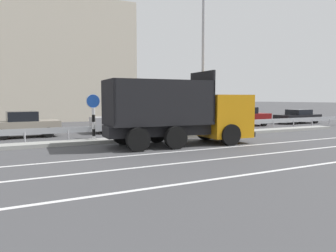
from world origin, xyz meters
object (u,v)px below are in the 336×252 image
object	(u,v)px
median_road_sign	(93,118)
parked_car_3	(123,121)
dump_truck	(196,118)
parked_car_2	(24,125)
parked_car_4	(191,120)
parked_car_5	(245,117)
parked_car_6	(298,116)
street_lamp_1	(205,51)

from	to	relation	value
median_road_sign	parked_car_3	distance (m)	5.55
dump_truck	parked_car_3	world-z (taller)	dump_truck
parked_car_3	parked_car_2	bearing A→B (deg)	91.37
median_road_sign	parked_car_4	size ratio (longest dim) A/B	0.62
dump_truck	median_road_sign	xyz separation A→B (m)	(-4.49, 2.62, 0.02)
dump_truck	parked_car_5	xyz separation A→B (m)	(9.43, 7.17, -0.51)
dump_truck	median_road_sign	size ratio (longest dim) A/B	2.99
parked_car_2	parked_car_6	distance (m)	23.10
median_road_sign	parked_car_5	distance (m)	14.65
dump_truck	parked_car_3	distance (m)	7.24
street_lamp_1	parked_car_4	distance (m)	6.95
parked_car_4	parked_car_2	bearing A→B (deg)	94.76
parked_car_6	street_lamp_1	bearing A→B (deg)	107.52
parked_car_4	parked_car_6	xyz separation A→B (m)	(11.38, -0.23, -0.02)
street_lamp_1	parked_car_4	world-z (taller)	street_lamp_1
dump_truck	parked_car_3	size ratio (longest dim) A/B	1.81
parked_car_6	parked_car_3	bearing A→B (deg)	88.19
street_lamp_1	parked_car_2	world-z (taller)	street_lamp_1
parked_car_3	dump_truck	bearing A→B (deg)	-169.56
parked_car_4	parked_car_6	size ratio (longest dim) A/B	0.89
median_road_sign	street_lamp_1	distance (m)	7.60
parked_car_3	parked_car_6	size ratio (longest dim) A/B	0.91
median_road_sign	parked_car_4	bearing A→B (deg)	28.06
dump_truck	parked_car_2	size ratio (longest dim) A/B	1.91
parked_car_5	parked_car_2	bearing A→B (deg)	-84.72
street_lamp_1	parked_car_5	bearing A→B (deg)	33.37
parked_car_2	parked_car_4	size ratio (longest dim) A/B	0.97
parked_car_2	dump_truck	bearing A→B (deg)	44.61
dump_truck	median_road_sign	distance (m)	5.20
median_road_sign	dump_truck	bearing A→B (deg)	-30.31
parked_car_4	parked_car_5	world-z (taller)	parked_car_5
dump_truck	parked_car_6	xyz separation A→B (m)	(15.67, 7.07, -0.64)
parked_car_2	parked_car_3	xyz separation A→B (m)	(6.17, 0.11, 0.04)
median_road_sign	parked_car_5	world-z (taller)	median_road_sign
street_lamp_1	parked_car_3	bearing A→B (deg)	125.50
parked_car_6	parked_car_2	bearing A→B (deg)	88.50
median_road_sign	parked_car_2	world-z (taller)	median_road_sign
street_lamp_1	parked_car_5	xyz separation A→B (m)	(7.30, 4.81, -4.26)
median_road_sign	street_lamp_1	world-z (taller)	street_lamp_1
dump_truck	parked_car_3	bearing A→B (deg)	-165.66
parked_car_4	parked_car_5	bearing A→B (deg)	-88.25
parked_car_2	parked_car_5	xyz separation A→B (m)	(16.86, 0.16, 0.03)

